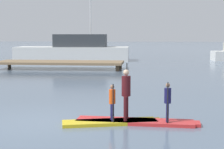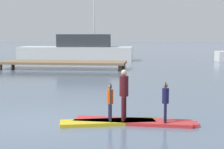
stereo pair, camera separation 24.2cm
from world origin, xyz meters
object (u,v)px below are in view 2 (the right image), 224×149
at_px(paddler_adult, 124,91).
at_px(paddleboard_near, 110,122).
at_px(paddler_child_front, 165,100).
at_px(paddler_child_solo, 110,101).
at_px(fishing_boat_white_large, 78,50).
at_px(paddleboard_far, 135,122).

bearing_deg(paddler_adult, paddleboard_near, -158.61).
height_order(paddler_adult, paddler_child_front, paddler_adult).
height_order(paddler_child_solo, fishing_boat_white_large, fishing_boat_white_large).
xyz_separation_m(paddleboard_near, fishing_boat_white_large, (-6.50, 25.70, 0.99)).
distance_m(paddleboard_near, paddler_child_solo, 0.66).
height_order(paddleboard_near, fishing_boat_white_large, fishing_boat_white_large).
bearing_deg(paddleboard_near, paddler_adult, 21.39).
bearing_deg(paddler_adult, paddler_child_front, -3.60).
relative_size(paddler_adult, paddler_child_front, 1.43).
bearing_deg(fishing_boat_white_large, paddler_child_front, -72.37).
relative_size(paddler_child_front, fishing_boat_white_large, 0.10).
xyz_separation_m(paddleboard_far, paddler_child_front, (0.90, -0.05, 0.70)).
height_order(paddler_child_solo, paddleboard_far, paddler_child_solo).
distance_m(paddleboard_far, fishing_boat_white_large, 26.59).
bearing_deg(fishing_boat_white_large, paddleboard_near, -75.80).
height_order(paddleboard_far, fishing_boat_white_large, fishing_boat_white_large).
distance_m(paddler_child_solo, paddler_child_front, 1.64).
bearing_deg(paddler_child_front, paddler_child_solo, -176.79).
bearing_deg(fishing_boat_white_large, paddleboard_far, -74.18).
xyz_separation_m(paddleboard_near, paddler_adult, (0.40, 0.16, 0.93)).
bearing_deg(paddleboard_far, paddleboard_near, -169.78).
bearing_deg(fishing_boat_white_large, paddler_adult, -74.88).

